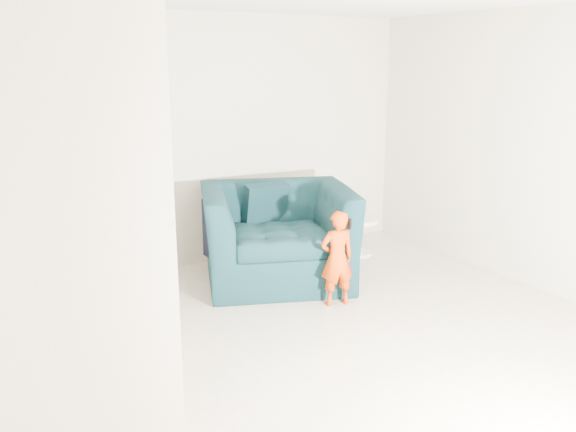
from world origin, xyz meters
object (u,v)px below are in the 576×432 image
at_px(toddler, 337,258).
at_px(side_table, 359,230).
at_px(staircase, 46,266).
at_px(armchair, 277,234).

distance_m(toddler, side_table, 1.54).
relative_size(side_table, staircase, 0.12).
relative_size(armchair, toddler, 1.66).
xyz_separation_m(toddler, side_table, (1.07, 1.10, -0.15)).
bearing_deg(toddler, armchair, -69.48).
xyz_separation_m(armchair, staircase, (-2.38, -1.28, 0.46)).
distance_m(armchair, toddler, 0.87).
relative_size(armchair, side_table, 3.38).
bearing_deg(toddler, staircase, 19.84).
xyz_separation_m(toddler, staircase, (-2.54, -0.42, 0.50)).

